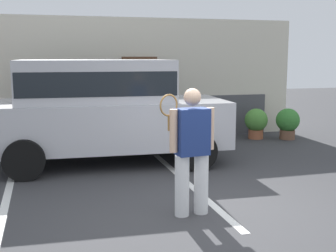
{
  "coord_description": "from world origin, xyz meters",
  "views": [
    {
      "loc": [
        -2.12,
        -5.3,
        2.13
      ],
      "look_at": [
        -0.28,
        1.2,
        1.05
      ],
      "focal_mm": 47.2,
      "sensor_mm": 36.0,
      "label": 1
    }
  ],
  "objects_px": {
    "potted_plant_by_porch": "(256,122)",
    "parked_suv": "(103,106)",
    "potted_plant_secondary": "(288,122)",
    "tennis_player_man": "(192,150)"
  },
  "relations": [
    {
      "from": "tennis_player_man",
      "to": "potted_plant_by_porch",
      "type": "distance_m",
      "value": 5.88
    },
    {
      "from": "tennis_player_man",
      "to": "parked_suv",
      "type": "bearing_deg",
      "value": -82.44
    },
    {
      "from": "tennis_player_man",
      "to": "potted_plant_secondary",
      "type": "xyz_separation_m",
      "value": [
        4.14,
        4.49,
        -0.45
      ]
    },
    {
      "from": "potted_plant_by_porch",
      "to": "parked_suv",
      "type": "bearing_deg",
      "value": -159.29
    },
    {
      "from": "tennis_player_man",
      "to": "potted_plant_secondary",
      "type": "height_order",
      "value": "tennis_player_man"
    },
    {
      "from": "tennis_player_man",
      "to": "potted_plant_secondary",
      "type": "relative_size",
      "value": 2.15
    },
    {
      "from": "tennis_player_man",
      "to": "potted_plant_by_porch",
      "type": "xyz_separation_m",
      "value": [
        3.39,
        4.78,
        -0.46
      ]
    },
    {
      "from": "parked_suv",
      "to": "potted_plant_secondary",
      "type": "distance_m",
      "value": 5.1
    },
    {
      "from": "potted_plant_by_porch",
      "to": "potted_plant_secondary",
      "type": "distance_m",
      "value": 0.8
    },
    {
      "from": "parked_suv",
      "to": "potted_plant_by_porch",
      "type": "bearing_deg",
      "value": 23.81
    }
  ]
}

